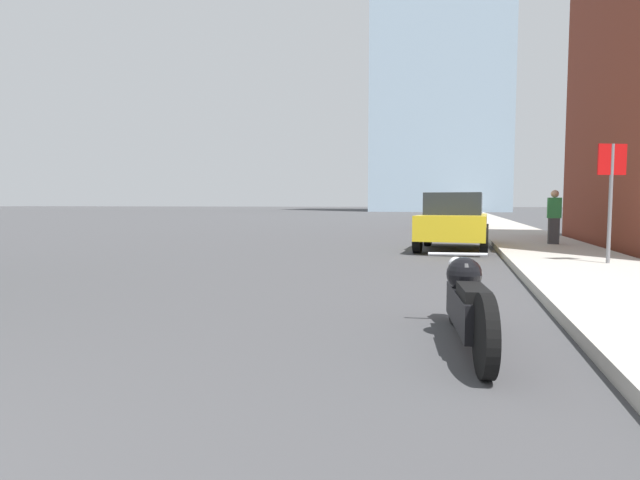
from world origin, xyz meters
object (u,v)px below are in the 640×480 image
(motorcycle, at_px, (467,302))
(parked_car_green, at_px, (454,207))
(parked_car_yellow, at_px, (454,221))
(parked_car_silver, at_px, (454,209))
(pedestrian, at_px, (554,217))
(parked_car_black, at_px, (452,209))
(parked_car_red, at_px, (456,212))
(stop_sign, at_px, (611,182))

(motorcycle, distance_m, parked_car_green, 58.21)
(parked_car_yellow, xyz_separation_m, parked_car_silver, (0.01, 37.50, -0.07))
(parked_car_yellow, height_order, pedestrian, pedestrian)
(parked_car_silver, bearing_deg, parked_car_black, -92.40)
(parked_car_red, distance_m, parked_car_green, 36.05)
(motorcycle, distance_m, parked_car_yellow, 9.81)
(parked_car_yellow, bearing_deg, parked_car_silver, 93.65)
(pedestrian, bearing_deg, parked_car_yellow, -158.42)
(parked_car_black, distance_m, pedestrian, 24.25)
(parked_car_yellow, height_order, parked_car_green, parked_car_green)
(parked_car_black, height_order, parked_car_silver, parked_car_black)
(parked_car_black, distance_m, stop_sign, 29.07)
(stop_sign, distance_m, pedestrian, 4.89)
(motorcycle, relative_size, parked_car_yellow, 0.61)
(parked_car_yellow, relative_size, parked_car_green, 0.87)
(parked_car_green, bearing_deg, parked_car_yellow, -87.51)
(parked_car_yellow, bearing_deg, stop_sign, -47.80)
(parked_car_red, height_order, stop_sign, stop_sign)
(parked_car_green, relative_size, pedestrian, 2.87)
(motorcycle, xyz_separation_m, parked_car_green, (-0.11, 58.21, 0.45))
(parked_car_yellow, height_order, parked_car_silver, parked_car_yellow)
(parked_car_red, distance_m, parked_car_silver, 25.15)
(motorcycle, distance_m, stop_sign, 6.84)
(parked_car_silver, bearing_deg, parked_car_red, -91.56)
(parked_car_green, height_order, pedestrian, pedestrian)
(parked_car_silver, xyz_separation_m, pedestrian, (2.80, -36.39, 0.18))
(parked_car_silver, bearing_deg, motorcycle, -91.61)
(motorcycle, xyz_separation_m, parked_car_silver, (-0.13, 47.31, 0.36))
(stop_sign, xyz_separation_m, pedestrian, (-0.14, 4.82, -0.79))
(parked_car_silver, height_order, pedestrian, pedestrian)
(parked_car_silver, relative_size, stop_sign, 1.72)
(parked_car_yellow, bearing_deg, parked_car_black, 93.95)
(parked_car_red, height_order, parked_car_silver, parked_car_red)
(parked_car_silver, distance_m, stop_sign, 41.33)
(parked_car_red, relative_size, pedestrian, 2.86)
(parked_car_black, bearing_deg, stop_sign, -81.27)
(motorcycle, bearing_deg, pedestrian, 69.26)
(motorcycle, height_order, parked_car_green, parked_car_green)
(parked_car_yellow, bearing_deg, parked_car_red, 93.19)
(motorcycle, bearing_deg, stop_sign, 58.23)
(parked_car_green, bearing_deg, parked_car_silver, -87.58)
(motorcycle, bearing_deg, parked_car_red, 83.10)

